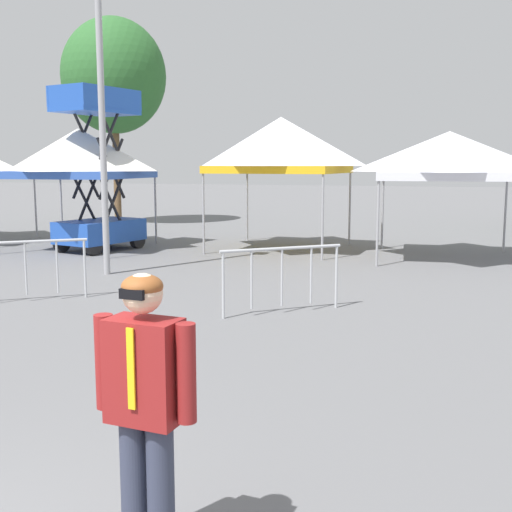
% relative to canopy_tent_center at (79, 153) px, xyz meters
% --- Properties ---
extents(canopy_tent_center, '(3.49, 3.49, 3.37)m').
position_rel_canopy_tent_center_xyz_m(canopy_tent_center, '(0.00, 0.00, 0.00)').
color(canopy_tent_center, '#9E9EA3').
rests_on(canopy_tent_center, ground).
extents(canopy_tent_behind_center, '(3.57, 3.57, 3.67)m').
position_rel_canopy_tent_center_xyz_m(canopy_tent_behind_center, '(5.41, 1.57, 0.22)').
color(canopy_tent_behind_center, '#9E9EA3').
rests_on(canopy_tent_behind_center, ground).
extents(canopy_tent_behind_right, '(3.68, 3.68, 3.19)m').
position_rel_canopy_tent_center_xyz_m(canopy_tent_behind_right, '(9.88, 1.05, -0.09)').
color(canopy_tent_behind_right, '#9E9EA3').
rests_on(canopy_tent_behind_right, ground).
extents(scissor_lift, '(1.90, 2.57, 4.41)m').
position_rel_canopy_tent_center_xyz_m(scissor_lift, '(0.66, -0.11, -1.37)').
color(scissor_lift, black).
rests_on(scissor_lift, ground).
extents(person_foreground, '(0.65, 0.28, 1.78)m').
position_rel_canopy_tent_center_xyz_m(person_foreground, '(8.43, -12.53, -1.65)').
color(person_foreground, '#33384C').
rests_on(person_foreground, ground).
extents(light_pole_near_lift, '(0.36, 0.36, 7.61)m').
position_rel_canopy_tent_center_xyz_m(light_pole_near_lift, '(2.87, -3.54, 1.68)').
color(light_pole_near_lift, '#9E9EA3').
rests_on(light_pole_near_lift, ground).
extents(tree_behind_tents_right, '(4.05, 4.05, 8.03)m').
position_rel_canopy_tent_center_xyz_m(tree_behind_tents_right, '(-2.86, 7.09, 3.11)').
color(tree_behind_tents_right, brown).
rests_on(tree_behind_tents_right, ground).
extents(crowd_barrier_near_person, '(1.69, 1.33, 1.08)m').
position_rel_canopy_tent_center_xyz_m(crowd_barrier_near_person, '(2.99, -6.44, -1.93)').
color(crowd_barrier_near_person, '#B7BABF').
rests_on(crowd_barrier_near_person, ground).
extents(crowd_barrier_by_lift, '(1.65, 1.38, 1.08)m').
position_rel_canopy_tent_center_xyz_m(crowd_barrier_by_lift, '(7.47, -5.95, -1.93)').
color(crowd_barrier_by_lift, '#B7BABF').
rests_on(crowd_barrier_by_lift, ground).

